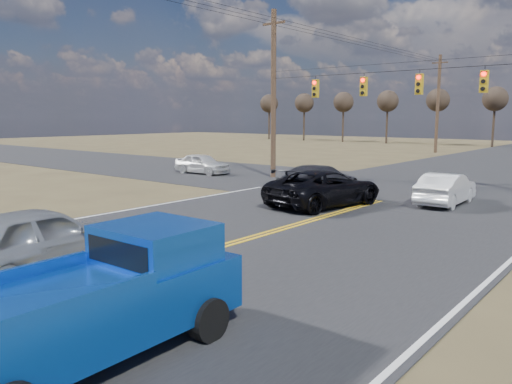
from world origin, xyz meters
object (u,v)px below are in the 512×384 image
Objects in this scene: dgrey_car_queue at (319,181)px; cross_car_west at (202,164)px; silver_suv at (38,240)px; white_car_queue at (446,189)px; pickup_truck at (98,301)px; black_suv at (325,188)px.

dgrey_car_queue reaches higher than cross_car_west.
cross_car_west is at bearing -59.97° from silver_suv.
pickup_truck is at bearing 90.06° from white_car_queue.
dgrey_car_queue is at bearing 17.09° from white_car_queue.
silver_suv is 1.23× the size of cross_car_west.
pickup_truck is at bearing 106.80° from dgrey_car_queue.
dgrey_car_queue is at bearing 109.11° from pickup_truck.
silver_suv is 21.13m from cross_car_west.
dgrey_car_queue is (-1.40, 1.73, 0.01)m from black_suv.
black_suv is at bearing -96.95° from silver_suv.
pickup_truck is 1.26× the size of white_car_queue.
cross_car_west is (-12.10, 17.33, -0.15)m from silver_suv.
pickup_truck is 16.55m from dgrey_car_queue.
pickup_truck is 25.40m from cross_car_west.
pickup_truck is 0.95× the size of black_suv.
dgrey_car_queue is at bearing -41.81° from black_suv.
white_car_queue is at bearing 90.44° from pickup_truck.
white_car_queue is at bearing -97.42° from cross_car_west.
cross_car_west is (-16.97, 18.89, -0.26)m from pickup_truck.
black_suv reaches higher than cross_car_west.
silver_suv is 16.29m from white_car_queue.
silver_suv is 0.91× the size of dgrey_car_queue.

